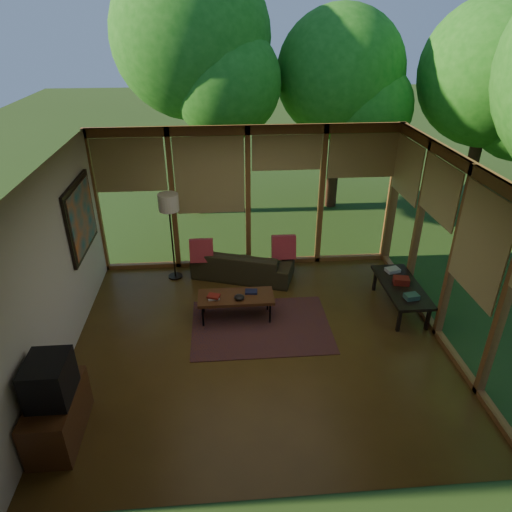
{
  "coord_description": "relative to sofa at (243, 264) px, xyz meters",
  "views": [
    {
      "loc": [
        -0.5,
        -5.43,
        4.37
      ],
      "look_at": [
        -0.0,
        0.7,
        1.11
      ],
      "focal_mm": 32.0,
      "sensor_mm": 36.0,
      "label": 1
    }
  ],
  "objects": [
    {
      "name": "floor",
      "position": [
        0.14,
        -2.0,
        -0.27
      ],
      "size": [
        5.5,
        5.5,
        0.0
      ],
      "primitive_type": "plane",
      "color": "brown",
      "rests_on": "ground"
    },
    {
      "name": "ceiling",
      "position": [
        0.14,
        -2.0,
        2.43
      ],
      "size": [
        5.5,
        5.5,
        0.0
      ],
      "primitive_type": "plane",
      "rotation": [
        3.14,
        0.0,
        0.0
      ],
      "color": "silver",
      "rests_on": "ground"
    },
    {
      "name": "wall_left",
      "position": [
        -2.61,
        -2.0,
        1.08
      ],
      "size": [
        0.04,
        5.0,
        2.7
      ],
      "primitive_type": "cube",
      "color": "silver",
      "rests_on": "ground"
    },
    {
      "name": "wall_front",
      "position": [
        0.14,
        -4.5,
        1.08
      ],
      "size": [
        5.5,
        0.04,
        2.7
      ],
      "primitive_type": "cube",
      "color": "silver",
      "rests_on": "ground"
    },
    {
      "name": "window_wall_back",
      "position": [
        0.14,
        0.5,
        1.08
      ],
      "size": [
        5.5,
        0.12,
        2.7
      ],
      "primitive_type": "cube",
      "color": "brown",
      "rests_on": "ground"
    },
    {
      "name": "window_wall_right",
      "position": [
        2.89,
        -2.0,
        1.08
      ],
      "size": [
        0.12,
        5.0,
        2.7
      ],
      "primitive_type": "cube",
      "color": "brown",
      "rests_on": "ground"
    },
    {
      "name": "exterior_lawn",
      "position": [
        8.14,
        6.0,
        -0.28
      ],
      "size": [
        40.0,
        40.0,
        0.0
      ],
      "primitive_type": "plane",
      "color": "#2B4D1D",
      "rests_on": "ground"
    },
    {
      "name": "tree_nw",
      "position": [
        -0.85,
        3.37,
        3.67
      ],
      "size": [
        3.41,
        3.41,
        5.66
      ],
      "color": "#3D2316",
      "rests_on": "ground"
    },
    {
      "name": "tree_ne",
      "position": [
        2.46,
        3.51,
        2.91
      ],
      "size": [
        2.93,
        2.93,
        4.65
      ],
      "color": "#3D2316",
      "rests_on": "ground"
    },
    {
      "name": "tree_far",
      "position": [
        5.67,
        2.77,
        2.97
      ],
      "size": [
        3.2,
        3.2,
        4.86
      ],
      "color": "#3D2316",
      "rests_on": "ground"
    },
    {
      "name": "rug",
      "position": [
        0.19,
        -1.6,
        -0.26
      ],
      "size": [
        2.17,
        1.54,
        0.01
      ],
      "primitive_type": "cube",
      "color": "brown",
      "rests_on": "floor"
    },
    {
      "name": "sofa",
      "position": [
        0.0,
        0.0,
        0.0
      ],
      "size": [
        1.97,
        1.27,
        0.54
      ],
      "primitive_type": "imported",
      "rotation": [
        0.0,
        0.0,
        2.82
      ],
      "color": "#332D19",
      "rests_on": "floor"
    },
    {
      "name": "pillow_left",
      "position": [
        -0.75,
        -0.05,
        0.32
      ],
      "size": [
        0.42,
        0.23,
        0.44
      ],
      "primitive_type": "cube",
      "rotation": [
        -0.21,
        0.0,
        0.0
      ],
      "color": "maroon",
      "rests_on": "sofa"
    },
    {
      "name": "pillow_right",
      "position": [
        0.75,
        -0.05,
        0.33
      ],
      "size": [
        0.44,
        0.23,
        0.46
      ],
      "primitive_type": "cube",
      "rotation": [
        -0.21,
        0.0,
        0.0
      ],
      "color": "maroon",
      "rests_on": "sofa"
    },
    {
      "name": "ct_book_lower",
      "position": [
        -0.54,
        -1.38,
        0.17
      ],
      "size": [
        0.19,
        0.15,
        0.03
      ],
      "primitive_type": "cube",
      "rotation": [
        0.0,
        0.0,
        0.07
      ],
      "color": "#B3ADA2",
      "rests_on": "coffee_table"
    },
    {
      "name": "ct_book_upper",
      "position": [
        -0.54,
        -1.38,
        0.2
      ],
      "size": [
        0.22,
        0.2,
        0.03
      ],
      "primitive_type": "cube",
      "rotation": [
        0.0,
        0.0,
        -0.34
      ],
      "color": "maroon",
      "rests_on": "coffee_table"
    },
    {
      "name": "ct_book_side",
      "position": [
        0.06,
        -1.25,
        0.17
      ],
      "size": [
        0.21,
        0.16,
        0.03
      ],
      "primitive_type": "cube",
      "rotation": [
        0.0,
        0.0,
        -0.1
      ],
      "color": "black",
      "rests_on": "coffee_table"
    },
    {
      "name": "ct_bowl",
      "position": [
        -0.14,
        -1.43,
        0.19
      ],
      "size": [
        0.16,
        0.16,
        0.07
      ],
      "primitive_type": "ellipsoid",
      "color": "black",
      "rests_on": "coffee_table"
    },
    {
      "name": "media_cabinet",
      "position": [
        -2.33,
        -3.5,
        0.03
      ],
      "size": [
        0.5,
        1.0,
        0.6
      ],
      "primitive_type": "cube",
      "color": "#542D16",
      "rests_on": "floor"
    },
    {
      "name": "television",
      "position": [
        -2.31,
        -3.5,
        0.58
      ],
      "size": [
        0.45,
        0.55,
        0.5
      ],
      "primitive_type": "cube",
      "color": "black",
      "rests_on": "media_cabinet"
    },
    {
      "name": "console_book_a",
      "position": [
        2.54,
        -1.68,
        0.23
      ],
      "size": [
        0.23,
        0.19,
        0.08
      ],
      "primitive_type": "cube",
      "rotation": [
        0.0,
        0.0,
        0.16
      ],
      "color": "#335A4E",
      "rests_on": "side_console"
    },
    {
      "name": "console_book_b",
      "position": [
        2.54,
        -1.23,
        0.24
      ],
      "size": [
        0.28,
        0.23,
        0.11
      ],
      "primitive_type": "cube",
      "rotation": [
        0.0,
        0.0,
        -0.21
      ],
      "color": "maroon",
      "rests_on": "side_console"
    },
    {
      "name": "console_book_c",
      "position": [
        2.54,
        -0.83,
        0.22
      ],
      "size": [
        0.26,
        0.22,
        0.06
      ],
      "primitive_type": "cube",
      "rotation": [
        0.0,
        0.0,
        0.24
      ],
      "color": "#B3ADA2",
      "rests_on": "side_console"
    },
    {
      "name": "floor_lamp",
      "position": [
        -1.27,
        0.07,
        1.14
      ],
      "size": [
        0.36,
        0.36,
        1.65
      ],
      "color": "black",
      "rests_on": "floor"
    },
    {
      "name": "coffee_table",
      "position": [
        -0.19,
        -1.33,
        0.12
      ],
      "size": [
        1.2,
        0.5,
        0.43
      ],
      "color": "#542D16",
      "rests_on": "floor"
    },
    {
      "name": "side_console",
      "position": [
        2.54,
        -1.28,
        0.14
      ],
      "size": [
        0.6,
        1.4,
        0.46
      ],
      "color": "black",
      "rests_on": "floor"
    },
    {
      "name": "wall_painting",
      "position": [
        -2.57,
        -0.6,
        1.28
      ],
      "size": [
        0.06,
        1.35,
        1.15
      ],
      "color": "black",
      "rests_on": "wall_left"
    }
  ]
}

